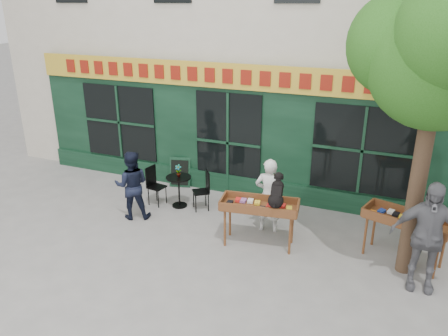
# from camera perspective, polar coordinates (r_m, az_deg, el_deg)

# --- Properties ---
(ground) EXTENTS (80.00, 80.00, 0.00)m
(ground) POSITION_cam_1_polar(r_m,az_deg,el_deg) (9.48, -4.76, -8.47)
(ground) COLOR slate
(ground) RESTS_ON ground
(street_tree) EXTENTS (3.05, 2.90, 5.60)m
(street_tree) POSITION_cam_1_polar(r_m,az_deg,el_deg) (7.70, 26.92, 14.77)
(street_tree) COLOR #382619
(street_tree) RESTS_ON ground
(book_cart_center) EXTENTS (1.57, 0.83, 0.99)m
(book_cart_center) POSITION_cam_1_polar(r_m,az_deg,el_deg) (8.70, 4.65, -5.21)
(book_cart_center) COLOR brown
(book_cart_center) RESTS_ON ground
(dog) EXTENTS (0.42, 0.64, 0.60)m
(dog) POSITION_cam_1_polar(r_m,az_deg,el_deg) (8.37, 6.91, -2.86)
(dog) COLOR black
(dog) RESTS_ON book_cart_center
(woman) EXTENTS (0.65, 0.47, 1.63)m
(woman) POSITION_cam_1_polar(r_m,az_deg,el_deg) (9.26, 5.89, -3.59)
(woman) COLOR silver
(woman) RESTS_ON ground
(book_cart_right) EXTENTS (1.62, 1.03, 0.99)m
(book_cart_right) POSITION_cam_1_polar(r_m,az_deg,el_deg) (8.81, 22.72, -6.55)
(book_cart_right) COLOR brown
(book_cart_right) RESTS_ON ground
(man_right) EXTENTS (1.18, 0.54, 1.97)m
(man_right) POSITION_cam_1_polar(r_m,az_deg,el_deg) (8.09, 24.92, -8.12)
(man_right) COLOR #5A595E
(man_right) RESTS_ON ground
(bistro_table) EXTENTS (0.60, 0.60, 0.76)m
(bistro_table) POSITION_cam_1_polar(r_m,az_deg,el_deg) (10.45, -5.91, -2.28)
(bistro_table) COLOR black
(bistro_table) RESTS_ON ground
(bistro_chair_left) EXTENTS (0.42, 0.41, 0.95)m
(bistro_chair_left) POSITION_cam_1_polar(r_m,az_deg,el_deg) (10.67, -9.16, -1.84)
(bistro_chair_left) COLOR black
(bistro_chair_left) RESTS_ON ground
(bistro_chair_right) EXTENTS (0.51, 0.51, 0.95)m
(bistro_chair_right) POSITION_cam_1_polar(r_m,az_deg,el_deg) (10.27, -2.58, -2.52)
(bistro_chair_right) COLOR black
(bistro_chair_right) RESTS_ON ground
(potted_plant) EXTENTS (0.17, 0.13, 0.31)m
(potted_plant) POSITION_cam_1_polar(r_m,az_deg,el_deg) (10.31, -5.99, -0.36)
(potted_plant) COLOR gray
(potted_plant) RESTS_ON bistro_table
(man_left) EXTENTS (0.96, 0.88, 1.59)m
(man_left) POSITION_cam_1_polar(r_m,az_deg,el_deg) (9.99, -11.94, -2.20)
(man_left) COLOR black
(man_left) RESTS_ON ground
(chalkboard) EXTENTS (0.59, 0.32, 0.79)m
(chalkboard) POSITION_cam_1_polar(r_m,az_deg,el_deg) (11.62, -5.79, -0.57)
(chalkboard) COLOR black
(chalkboard) RESTS_ON ground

